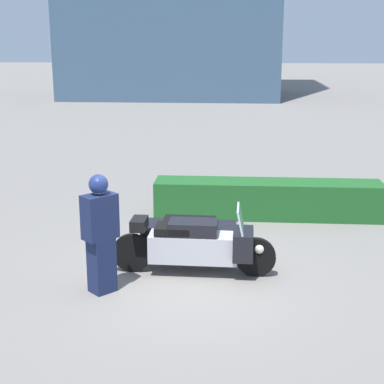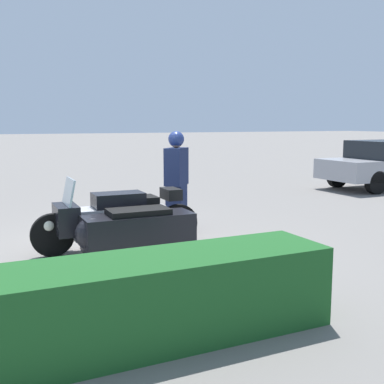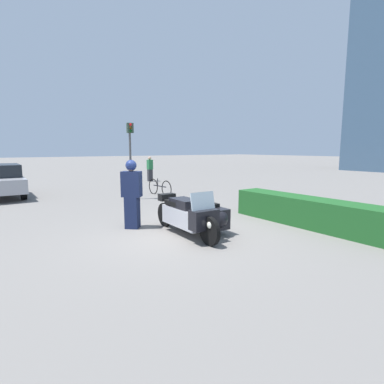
{
  "view_description": "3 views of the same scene",
  "coord_description": "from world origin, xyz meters",
  "px_view_note": "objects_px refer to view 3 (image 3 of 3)",
  "views": [
    {
      "loc": [
        0.8,
        -8.81,
        3.75
      ],
      "look_at": [
        0.1,
        0.88,
        1.18
      ],
      "focal_mm": 55.0,
      "sensor_mm": 36.0,
      "label": 1
    },
    {
      "loc": [
        2.29,
        7.27,
        1.97
      ],
      "look_at": [
        -0.79,
        0.77,
        0.93
      ],
      "focal_mm": 45.0,
      "sensor_mm": 36.0,
      "label": 2
    },
    {
      "loc": [
        6.14,
        -3.88,
        2.1
      ],
      "look_at": [
        -0.24,
        0.64,
        0.97
      ],
      "focal_mm": 28.0,
      "sensor_mm": 36.0,
      "label": 3
    }
  ],
  "objects_px": {
    "police_motorcycle": "(196,215)",
    "pedestrian_bystander": "(150,169)",
    "hedge_bush_curbside": "(312,213)",
    "traffic_light_far": "(130,149)",
    "bicycle_parked": "(160,187)",
    "officer_rider": "(132,192)"
  },
  "relations": [
    {
      "from": "traffic_light_far",
      "to": "bicycle_parked",
      "type": "distance_m",
      "value": 2.33
    },
    {
      "from": "police_motorcycle",
      "to": "traffic_light_far",
      "type": "distance_m",
      "value": 5.96
    },
    {
      "from": "officer_rider",
      "to": "pedestrian_bystander",
      "type": "relative_size",
      "value": 1.13
    },
    {
      "from": "officer_rider",
      "to": "pedestrian_bystander",
      "type": "bearing_deg",
      "value": -166.19
    },
    {
      "from": "pedestrian_bystander",
      "to": "bicycle_parked",
      "type": "bearing_deg",
      "value": 74.01
    },
    {
      "from": "pedestrian_bystander",
      "to": "hedge_bush_curbside",
      "type": "bearing_deg",
      "value": 89.39
    },
    {
      "from": "hedge_bush_curbside",
      "to": "bicycle_parked",
      "type": "bearing_deg",
      "value": -175.16
    },
    {
      "from": "traffic_light_far",
      "to": "bicycle_parked",
      "type": "xyz_separation_m",
      "value": [
        -0.32,
        1.52,
        -1.73
      ]
    },
    {
      "from": "police_motorcycle",
      "to": "pedestrian_bystander",
      "type": "distance_m",
      "value": 12.56
    },
    {
      "from": "hedge_bush_curbside",
      "to": "bicycle_parked",
      "type": "distance_m",
      "value": 7.35
    },
    {
      "from": "traffic_light_far",
      "to": "pedestrian_bystander",
      "type": "bearing_deg",
      "value": 150.4
    },
    {
      "from": "pedestrian_bystander",
      "to": "police_motorcycle",
      "type": "bearing_deg",
      "value": 75.13
    },
    {
      "from": "hedge_bush_curbside",
      "to": "traffic_light_far",
      "type": "distance_m",
      "value": 7.52
    },
    {
      "from": "officer_rider",
      "to": "traffic_light_far",
      "type": "height_order",
      "value": "traffic_light_far"
    },
    {
      "from": "police_motorcycle",
      "to": "bicycle_parked",
      "type": "distance_m",
      "value": 6.43
    },
    {
      "from": "hedge_bush_curbside",
      "to": "bicycle_parked",
      "type": "relative_size",
      "value": 2.65
    },
    {
      "from": "police_motorcycle",
      "to": "hedge_bush_curbside",
      "type": "bearing_deg",
      "value": 67.19
    },
    {
      "from": "hedge_bush_curbside",
      "to": "traffic_light_far",
      "type": "bearing_deg",
      "value": -163.03
    },
    {
      "from": "police_motorcycle",
      "to": "hedge_bush_curbside",
      "type": "relative_size",
      "value": 0.55
    },
    {
      "from": "police_motorcycle",
      "to": "traffic_light_far",
      "type": "height_order",
      "value": "traffic_light_far"
    },
    {
      "from": "hedge_bush_curbside",
      "to": "pedestrian_bystander",
      "type": "height_order",
      "value": "pedestrian_bystander"
    },
    {
      "from": "pedestrian_bystander",
      "to": "bicycle_parked",
      "type": "height_order",
      "value": "pedestrian_bystander"
    }
  ]
}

